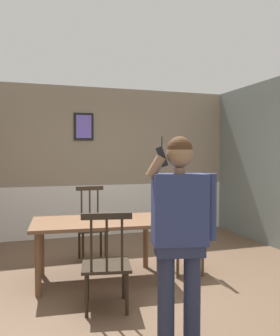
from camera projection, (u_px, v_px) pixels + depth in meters
name	position (u px, v px, depth m)	size (l,w,h in m)	color
ground_plane	(139.00, 289.00, 3.99)	(6.25, 6.25, 0.00)	brown
room_back_partition	(94.00, 165.00, 6.65)	(5.45, 0.17, 2.80)	gray
dining_table	(98.00, 228.00, 4.27)	(1.64, 1.02, 0.73)	brown
chair_near_window	(106.00, 263.00, 3.46)	(0.56, 0.56, 0.99)	#2D2319
chair_by_doorway	(92.00, 226.00, 5.09)	(0.41, 0.41, 1.07)	#2D2319
chair_at_table_head	(189.00, 237.00, 4.53)	(0.44, 0.44, 0.98)	#513823
person_figure	(180.00, 224.00, 2.84)	(0.59, 0.33, 1.68)	#282E49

